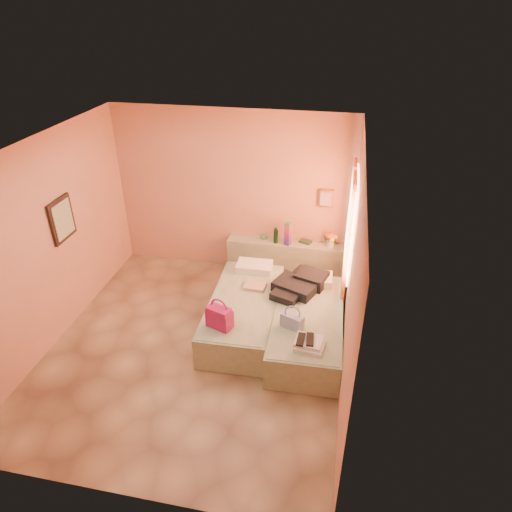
{
  "coord_description": "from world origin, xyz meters",
  "views": [
    {
      "loc": [
        1.78,
        -4.65,
        4.33
      ],
      "look_at": [
        0.68,
        0.85,
        1.06
      ],
      "focal_mm": 32.0,
      "sensor_mm": 36.0,
      "label": 1
    }
  ],
  "objects_px": {
    "blue_handbag": "(292,321)",
    "bed_left": "(244,313)",
    "bed_right": "(307,328)",
    "green_book": "(305,242)",
    "towel_stack": "(310,344)",
    "flower_vase": "(331,239)",
    "water_bottle": "(276,235)",
    "magenta_handbag": "(220,317)",
    "headboard_ledge": "(287,259)"
  },
  "relations": [
    {
      "from": "blue_handbag",
      "to": "headboard_ledge",
      "type": "bearing_deg",
      "value": 122.97
    },
    {
      "from": "headboard_ledge",
      "to": "blue_handbag",
      "type": "relative_size",
      "value": 6.83
    },
    {
      "from": "water_bottle",
      "to": "green_book",
      "type": "distance_m",
      "value": 0.52
    },
    {
      "from": "bed_left",
      "to": "water_bottle",
      "type": "bearing_deg",
      "value": 79.82
    },
    {
      "from": "bed_right",
      "to": "water_bottle",
      "type": "distance_m",
      "value": 1.88
    },
    {
      "from": "flower_vase",
      "to": "blue_handbag",
      "type": "height_order",
      "value": "flower_vase"
    },
    {
      "from": "bed_right",
      "to": "flower_vase",
      "type": "height_order",
      "value": "flower_vase"
    },
    {
      "from": "blue_handbag",
      "to": "bed_left",
      "type": "bearing_deg",
      "value": 170.54
    },
    {
      "from": "headboard_ledge",
      "to": "flower_vase",
      "type": "height_order",
      "value": "flower_vase"
    },
    {
      "from": "headboard_ledge",
      "to": "green_book",
      "type": "relative_size",
      "value": 10.82
    },
    {
      "from": "water_bottle",
      "to": "towel_stack",
      "type": "xyz_separation_m",
      "value": [
        0.81,
        -2.34,
        -0.24
      ]
    },
    {
      "from": "water_bottle",
      "to": "flower_vase",
      "type": "bearing_deg",
      "value": 2.33
    },
    {
      "from": "water_bottle",
      "to": "green_book",
      "type": "relative_size",
      "value": 1.44
    },
    {
      "from": "bed_left",
      "to": "flower_vase",
      "type": "bearing_deg",
      "value": 51.76
    },
    {
      "from": "bed_right",
      "to": "magenta_handbag",
      "type": "height_order",
      "value": "magenta_handbag"
    },
    {
      "from": "magenta_handbag",
      "to": "blue_handbag",
      "type": "relative_size",
      "value": 1.1
    },
    {
      "from": "water_bottle",
      "to": "towel_stack",
      "type": "relative_size",
      "value": 0.78
    },
    {
      "from": "water_bottle",
      "to": "magenta_handbag",
      "type": "bearing_deg",
      "value": -100.31
    },
    {
      "from": "flower_vase",
      "to": "magenta_handbag",
      "type": "distance_m",
      "value": 2.55
    },
    {
      "from": "bed_right",
      "to": "blue_handbag",
      "type": "distance_m",
      "value": 0.52
    },
    {
      "from": "green_book",
      "to": "flower_vase",
      "type": "height_order",
      "value": "flower_vase"
    },
    {
      "from": "bed_right",
      "to": "magenta_handbag",
      "type": "distance_m",
      "value": 1.29
    },
    {
      "from": "flower_vase",
      "to": "towel_stack",
      "type": "xyz_separation_m",
      "value": [
        -0.1,
        -2.37,
        -0.25
      ]
    },
    {
      "from": "headboard_ledge",
      "to": "magenta_handbag",
      "type": "height_order",
      "value": "magenta_handbag"
    },
    {
      "from": "green_book",
      "to": "blue_handbag",
      "type": "xyz_separation_m",
      "value": [
        0.05,
        -2.09,
        -0.07
      ]
    },
    {
      "from": "headboard_ledge",
      "to": "bed_right",
      "type": "distance_m",
      "value": 1.78
    },
    {
      "from": "green_book",
      "to": "magenta_handbag",
      "type": "xyz_separation_m",
      "value": [
        -0.89,
        -2.26,
        -0.01
      ]
    },
    {
      "from": "bed_left",
      "to": "blue_handbag",
      "type": "distance_m",
      "value": 0.98
    },
    {
      "from": "magenta_handbag",
      "to": "towel_stack",
      "type": "xyz_separation_m",
      "value": [
        1.2,
        -0.18,
        -0.11
      ]
    },
    {
      "from": "flower_vase",
      "to": "towel_stack",
      "type": "bearing_deg",
      "value": -92.42
    },
    {
      "from": "water_bottle",
      "to": "green_book",
      "type": "bearing_deg",
      "value": 12.48
    },
    {
      "from": "towel_stack",
      "to": "bed_right",
      "type": "bearing_deg",
      "value": 97.07
    },
    {
      "from": "bed_right",
      "to": "green_book",
      "type": "bearing_deg",
      "value": 95.94
    },
    {
      "from": "flower_vase",
      "to": "towel_stack",
      "type": "distance_m",
      "value": 2.39
    },
    {
      "from": "headboard_ledge",
      "to": "bed_left",
      "type": "bearing_deg",
      "value": -105.45
    },
    {
      "from": "green_book",
      "to": "towel_stack",
      "type": "distance_m",
      "value": 2.47
    },
    {
      "from": "green_book",
      "to": "blue_handbag",
      "type": "height_order",
      "value": "blue_handbag"
    },
    {
      "from": "magenta_handbag",
      "to": "green_book",
      "type": "bearing_deg",
      "value": 88.51
    },
    {
      "from": "bed_left",
      "to": "bed_right",
      "type": "relative_size",
      "value": 1.0
    },
    {
      "from": "green_book",
      "to": "towel_stack",
      "type": "bearing_deg",
      "value": -60.8
    },
    {
      "from": "blue_handbag",
      "to": "towel_stack",
      "type": "relative_size",
      "value": 0.86
    },
    {
      "from": "towel_stack",
      "to": "bed_left",
      "type": "bearing_deg",
      "value": 140.72
    },
    {
      "from": "water_bottle",
      "to": "blue_handbag",
      "type": "xyz_separation_m",
      "value": [
        0.54,
        -1.98,
        -0.19
      ]
    },
    {
      "from": "headboard_ledge",
      "to": "magenta_handbag",
      "type": "xyz_separation_m",
      "value": [
        -0.59,
        -2.21,
        0.33
      ]
    },
    {
      "from": "blue_handbag",
      "to": "towel_stack",
      "type": "xyz_separation_m",
      "value": [
        0.27,
        -0.35,
        -0.05
      ]
    },
    {
      "from": "headboard_ledge",
      "to": "blue_handbag",
      "type": "height_order",
      "value": "blue_handbag"
    },
    {
      "from": "headboard_ledge",
      "to": "bed_right",
      "type": "xyz_separation_m",
      "value": [
        0.52,
        -1.7,
        -0.08
      ]
    },
    {
      "from": "headboard_ledge",
      "to": "bed_left",
      "type": "relative_size",
      "value": 1.02
    },
    {
      "from": "bed_right",
      "to": "water_bottle",
      "type": "height_order",
      "value": "water_bottle"
    },
    {
      "from": "bed_right",
      "to": "green_book",
      "type": "relative_size",
      "value": 10.56
    }
  ]
}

